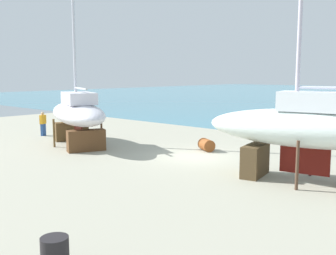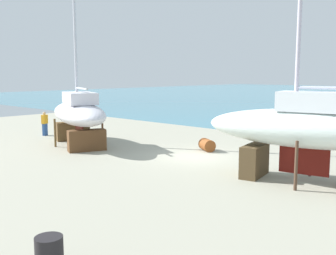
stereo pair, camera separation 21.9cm
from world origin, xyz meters
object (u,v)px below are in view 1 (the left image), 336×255
at_px(sailboat_mid_port, 307,129).
at_px(worker, 43,123).
at_px(barrel_tar_black, 206,145).
at_px(sailboat_large_starboard, 78,114).

height_order(sailboat_mid_port, worker, sailboat_mid_port).
bearing_deg(barrel_tar_black, sailboat_mid_port, -21.47).
height_order(worker, barrel_tar_black, worker).
bearing_deg(sailboat_mid_port, worker, -9.48).
height_order(sailboat_mid_port, barrel_tar_black, sailboat_mid_port).
relative_size(sailboat_mid_port, barrel_tar_black, 12.85).
distance_m(sailboat_large_starboard, barrel_tar_black, 7.78).
relative_size(worker, barrel_tar_black, 1.74).
distance_m(sailboat_mid_port, barrel_tar_black, 7.43).
bearing_deg(sailboat_mid_port, barrel_tar_black, -32.47).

